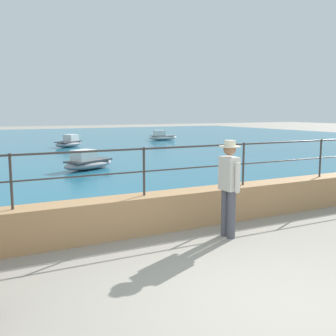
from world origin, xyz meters
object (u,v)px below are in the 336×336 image
Objects in this scene: boat_0 at (69,143)px; boat_1 at (88,162)px; boat_2 at (162,137)px; person_walking at (229,184)px.

boat_0 is 10.10m from boat_1.
boat_2 is at bearing 18.42° from boat_0.
person_walking is at bearing -90.12° from boat_1.
person_walking is 23.55m from boat_2.
boat_2 is at bearing 52.94° from boat_1.
boat_0 is 0.98× the size of boat_2.
boat_1 is (0.02, 9.00, -0.65)m from person_walking.
person_walking is at bearing -113.77° from boat_2.
boat_1 is (-1.70, -9.95, 0.00)m from boat_0.
boat_0 is at bearing 84.82° from person_walking.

